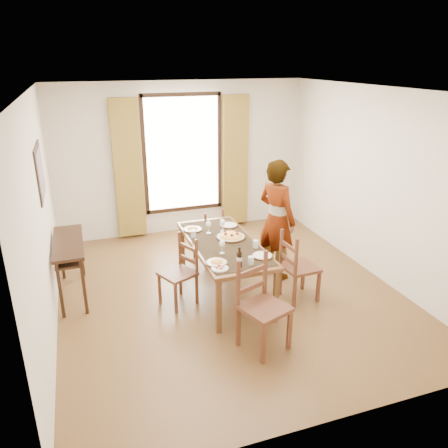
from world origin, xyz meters
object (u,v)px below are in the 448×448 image
object	(u,v)px
dining_table	(224,247)
pasta_platter	(231,235)
console_table	(69,249)
man	(277,220)

from	to	relation	value
dining_table	pasta_platter	size ratio (longest dim) A/B	4.74
console_table	man	distance (m)	2.88
console_table	pasta_platter	bearing A→B (deg)	-13.26
man	pasta_platter	xyz separation A→B (m)	(-0.75, -0.15, -0.07)
dining_table	pasta_platter	bearing A→B (deg)	36.43
dining_table	pasta_platter	distance (m)	0.21
console_table	dining_table	size ratio (longest dim) A/B	0.63
console_table	dining_table	distance (m)	2.06
console_table	man	world-z (taller)	man
dining_table	man	world-z (taller)	man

